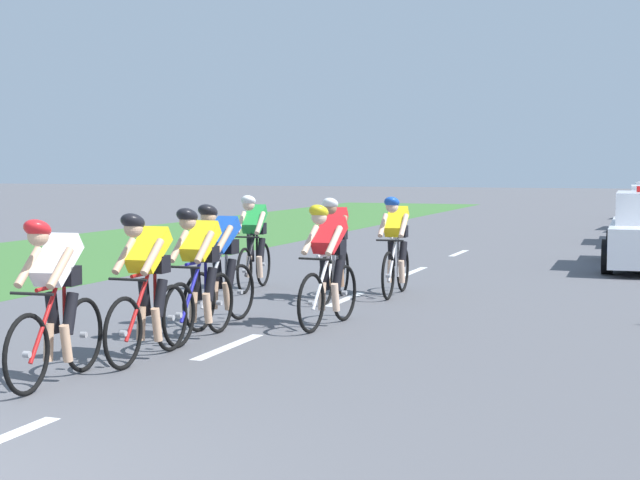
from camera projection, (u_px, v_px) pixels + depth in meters
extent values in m
cube|color=#3D7033|center=(72.00, 254.00, 21.74)|extent=(7.00, 60.00, 0.01)
cube|color=white|center=(229.00, 347.00, 10.65)|extent=(0.14, 1.60, 0.01)
cube|color=white|center=(345.00, 299.00, 14.39)|extent=(0.14, 1.60, 0.01)
cube|color=white|center=(414.00, 271.00, 18.13)|extent=(0.14, 1.60, 0.01)
cube|color=white|center=(459.00, 253.00, 21.87)|extent=(0.14, 1.60, 0.01)
torus|color=black|center=(27.00, 354.00, 8.38)|extent=(0.11, 0.72, 0.72)
cylinder|color=#99999E|center=(27.00, 354.00, 8.38)|extent=(0.07, 0.07, 0.06)
torus|color=black|center=(84.00, 335.00, 9.35)|extent=(0.11, 0.72, 0.72)
cylinder|color=#99999E|center=(84.00, 335.00, 9.35)|extent=(0.07, 0.07, 0.06)
cylinder|color=#B21919|center=(53.00, 287.00, 8.77)|extent=(0.09, 0.55, 0.04)
cylinder|color=#B21919|center=(43.00, 325.00, 8.63)|extent=(0.08, 0.48, 0.63)
cylinder|color=#B21919|center=(65.00, 316.00, 8.99)|extent=(0.04, 0.04, 0.65)
cylinder|color=black|center=(32.00, 294.00, 8.44)|extent=(0.42, 0.07, 0.03)
cube|color=black|center=(64.00, 280.00, 8.96)|extent=(0.12, 0.23, 0.05)
cube|color=white|center=(56.00, 260.00, 8.83)|extent=(0.33, 0.56, 0.47)
cube|color=black|center=(63.00, 276.00, 8.95)|extent=(0.30, 0.23, 0.18)
cylinder|color=black|center=(70.00, 313.00, 8.91)|extent=(0.13, 0.23, 0.40)
cylinder|color=tan|center=(66.00, 343.00, 8.85)|extent=(0.10, 0.16, 0.36)
cylinder|color=black|center=(53.00, 313.00, 8.95)|extent=(0.13, 0.18, 0.40)
cylinder|color=tan|center=(49.00, 342.00, 8.90)|extent=(0.10, 0.13, 0.36)
cylinder|color=tan|center=(60.00, 268.00, 8.58)|extent=(0.11, 0.41, 0.35)
cylinder|color=tan|center=(28.00, 267.00, 8.67)|extent=(0.11, 0.41, 0.35)
sphere|color=tan|center=(38.00, 236.00, 8.52)|extent=(0.19, 0.19, 0.19)
ellipsoid|color=red|center=(37.00, 229.00, 8.51)|extent=(0.26, 0.33, 0.24)
torus|color=black|center=(123.00, 333.00, 9.43)|extent=(0.06, 0.72, 0.72)
cylinder|color=#99999E|center=(123.00, 333.00, 9.43)|extent=(0.06, 0.06, 0.06)
torus|color=black|center=(171.00, 318.00, 10.38)|extent=(0.06, 0.72, 0.72)
cylinder|color=#99999E|center=(171.00, 318.00, 10.38)|extent=(0.06, 0.06, 0.06)
cylinder|color=#B21919|center=(145.00, 274.00, 9.82)|extent=(0.05, 0.55, 0.04)
cylinder|color=#B21919|center=(137.00, 308.00, 9.68)|extent=(0.05, 0.48, 0.63)
cylinder|color=#B21919|center=(155.00, 301.00, 10.03)|extent=(0.04, 0.04, 0.65)
cylinder|color=black|center=(128.00, 279.00, 9.49)|extent=(0.42, 0.04, 0.03)
cube|color=black|center=(155.00, 268.00, 10.00)|extent=(0.11, 0.22, 0.05)
cube|color=yellow|center=(149.00, 250.00, 9.87)|extent=(0.29, 0.55, 0.46)
cube|color=black|center=(154.00, 264.00, 9.99)|extent=(0.28, 0.21, 0.18)
cylinder|color=black|center=(160.00, 298.00, 9.94)|extent=(0.12, 0.23, 0.40)
cylinder|color=tan|center=(157.00, 325.00, 9.89)|extent=(0.09, 0.16, 0.36)
cylinder|color=black|center=(145.00, 297.00, 10.00)|extent=(0.11, 0.17, 0.40)
cylinder|color=tan|center=(141.00, 324.00, 9.94)|extent=(0.09, 0.12, 0.36)
cylinder|color=tan|center=(152.00, 257.00, 9.62)|extent=(0.09, 0.40, 0.35)
cylinder|color=tan|center=(124.00, 256.00, 9.72)|extent=(0.09, 0.40, 0.35)
sphere|color=tan|center=(133.00, 228.00, 9.57)|extent=(0.19, 0.19, 0.19)
ellipsoid|color=black|center=(133.00, 222.00, 9.55)|extent=(0.24, 0.32, 0.24)
torus|color=black|center=(179.00, 315.00, 10.57)|extent=(0.04, 0.72, 0.72)
cylinder|color=#99999E|center=(179.00, 315.00, 10.57)|extent=(0.06, 0.06, 0.06)
torus|color=black|center=(219.00, 303.00, 11.51)|extent=(0.04, 0.72, 0.72)
cylinder|color=#99999E|center=(219.00, 303.00, 11.51)|extent=(0.06, 0.06, 0.06)
cylinder|color=#1E1E99|center=(197.00, 262.00, 10.95)|extent=(0.04, 0.55, 0.04)
cylinder|color=#1E1E99|center=(190.00, 293.00, 10.82)|extent=(0.04, 0.48, 0.63)
cylinder|color=#1E1E99|center=(206.00, 287.00, 11.16)|extent=(0.04, 0.04, 0.65)
cylinder|color=black|center=(183.00, 267.00, 10.63)|extent=(0.42, 0.03, 0.03)
cube|color=black|center=(205.00, 257.00, 11.14)|extent=(0.10, 0.22, 0.05)
cube|color=yellow|center=(200.00, 241.00, 11.00)|extent=(0.28, 0.55, 0.45)
cube|color=black|center=(205.00, 254.00, 11.13)|extent=(0.28, 0.20, 0.18)
cylinder|color=black|center=(210.00, 284.00, 11.07)|extent=(0.11, 0.22, 0.40)
cylinder|color=tan|center=(207.00, 308.00, 11.02)|extent=(0.09, 0.15, 0.36)
cylinder|color=black|center=(196.00, 284.00, 11.14)|extent=(0.11, 0.17, 0.40)
cylinder|color=tan|center=(193.00, 307.00, 11.08)|extent=(0.09, 0.12, 0.36)
cylinder|color=tan|center=(204.00, 247.00, 10.75)|extent=(0.08, 0.40, 0.35)
cylinder|color=tan|center=(179.00, 246.00, 10.86)|extent=(0.08, 0.40, 0.35)
sphere|color=tan|center=(188.00, 221.00, 10.71)|extent=(0.19, 0.19, 0.19)
ellipsoid|color=black|center=(187.00, 215.00, 10.69)|extent=(0.23, 0.31, 0.24)
torus|color=black|center=(199.00, 302.00, 11.60)|extent=(0.10, 0.73, 0.72)
cylinder|color=#99999E|center=(199.00, 302.00, 11.60)|extent=(0.06, 0.06, 0.06)
torus|color=black|center=(240.00, 292.00, 12.50)|extent=(0.10, 0.73, 0.72)
cylinder|color=#99999E|center=(240.00, 292.00, 12.50)|extent=(0.06, 0.06, 0.06)
cylinder|color=silver|center=(218.00, 254.00, 11.96)|extent=(0.08, 0.55, 0.04)
cylinder|color=silver|center=(211.00, 282.00, 11.83)|extent=(0.08, 0.48, 0.63)
cylinder|color=silver|center=(226.00, 277.00, 12.17)|extent=(0.04, 0.04, 0.65)
cylinder|color=black|center=(203.00, 258.00, 11.65)|extent=(0.42, 0.06, 0.03)
cube|color=black|center=(226.00, 250.00, 12.14)|extent=(0.12, 0.23, 0.05)
cube|color=blue|center=(221.00, 234.00, 12.01)|extent=(0.32, 0.57, 0.45)
cube|color=black|center=(226.00, 246.00, 12.13)|extent=(0.29, 0.22, 0.18)
cylinder|color=black|center=(230.00, 274.00, 12.07)|extent=(0.13, 0.23, 0.40)
cylinder|color=tan|center=(227.00, 296.00, 12.02)|extent=(0.10, 0.16, 0.36)
cylinder|color=black|center=(218.00, 274.00, 12.15)|extent=(0.12, 0.18, 0.40)
cylinder|color=tan|center=(215.00, 295.00, 12.10)|extent=(0.10, 0.13, 0.36)
cylinder|color=tan|center=(223.00, 240.00, 11.76)|extent=(0.11, 0.41, 0.35)
cylinder|color=tan|center=(201.00, 239.00, 11.89)|extent=(0.11, 0.41, 0.35)
sphere|color=tan|center=(208.00, 216.00, 11.72)|extent=(0.19, 0.19, 0.19)
ellipsoid|color=black|center=(208.00, 211.00, 11.71)|extent=(0.25, 0.33, 0.24)
torus|color=black|center=(311.00, 303.00, 11.50)|extent=(0.10, 0.73, 0.72)
cylinder|color=#99999E|center=(311.00, 303.00, 11.50)|extent=(0.06, 0.06, 0.06)
torus|color=black|center=(344.00, 293.00, 12.40)|extent=(0.10, 0.73, 0.72)
cylinder|color=#99999E|center=(344.00, 293.00, 12.40)|extent=(0.06, 0.06, 0.06)
cylinder|color=white|center=(327.00, 255.00, 11.86)|extent=(0.08, 0.55, 0.04)
cylinder|color=white|center=(321.00, 283.00, 11.73)|extent=(0.08, 0.48, 0.63)
cylinder|color=white|center=(333.00, 278.00, 12.07)|extent=(0.04, 0.04, 0.65)
cylinder|color=black|center=(315.00, 259.00, 11.55)|extent=(0.42, 0.06, 0.03)
cube|color=black|center=(333.00, 250.00, 12.04)|extent=(0.12, 0.23, 0.05)
cube|color=red|center=(329.00, 235.00, 11.91)|extent=(0.32, 0.57, 0.45)
cube|color=black|center=(333.00, 247.00, 12.03)|extent=(0.29, 0.22, 0.18)
cylinder|color=black|center=(338.00, 275.00, 11.97)|extent=(0.13, 0.23, 0.40)
cylinder|color=beige|center=(335.00, 297.00, 11.92)|extent=(0.10, 0.16, 0.36)
cylinder|color=black|center=(325.00, 275.00, 12.05)|extent=(0.12, 0.18, 0.40)
cylinder|color=beige|center=(322.00, 296.00, 12.00)|extent=(0.10, 0.13, 0.36)
cylinder|color=beige|center=(334.00, 241.00, 11.66)|extent=(0.11, 0.41, 0.35)
cylinder|color=beige|center=(310.00, 240.00, 11.79)|extent=(0.11, 0.41, 0.35)
sphere|color=beige|center=(319.00, 217.00, 11.62)|extent=(0.19, 0.19, 0.19)
ellipsoid|color=yellow|center=(319.00, 211.00, 11.61)|extent=(0.25, 0.33, 0.24)
torus|color=black|center=(326.00, 279.00, 13.85)|extent=(0.11, 0.72, 0.72)
cylinder|color=#99999E|center=(326.00, 279.00, 13.85)|extent=(0.07, 0.07, 0.06)
torus|color=black|center=(343.00, 272.00, 14.81)|extent=(0.11, 0.72, 0.72)
cylinder|color=#99999E|center=(343.00, 272.00, 14.81)|extent=(0.07, 0.07, 0.06)
cylinder|color=white|center=(334.00, 240.00, 14.24)|extent=(0.09, 0.55, 0.04)
cylinder|color=white|center=(331.00, 263.00, 14.10)|extent=(0.09, 0.48, 0.63)
cylinder|color=white|center=(337.00, 259.00, 14.46)|extent=(0.04, 0.04, 0.65)
cylinder|color=black|center=(328.00, 243.00, 13.90)|extent=(0.42, 0.07, 0.03)
cube|color=black|center=(337.00, 236.00, 14.43)|extent=(0.12, 0.23, 0.05)
cube|color=red|center=(335.00, 223.00, 14.29)|extent=(0.33, 0.56, 0.47)
cube|color=black|center=(337.00, 233.00, 14.42)|extent=(0.30, 0.23, 0.18)
cylinder|color=black|center=(342.00, 257.00, 14.37)|extent=(0.13, 0.23, 0.40)
cylinder|color=#9E7051|center=(341.00, 275.00, 14.32)|extent=(0.10, 0.16, 0.36)
cylinder|color=black|center=(330.00, 257.00, 14.42)|extent=(0.13, 0.18, 0.40)
cylinder|color=#9E7051|center=(329.00, 275.00, 14.36)|extent=(0.10, 0.13, 0.36)
cylinder|color=#9E7051|center=(342.00, 228.00, 14.05)|extent=(0.11, 0.41, 0.35)
cylinder|color=#9E7051|center=(321.00, 227.00, 14.13)|extent=(0.11, 0.41, 0.35)
sphere|color=#9E7051|center=(330.00, 208.00, 13.99)|extent=(0.19, 0.19, 0.19)
ellipsoid|color=white|center=(330.00, 204.00, 13.97)|extent=(0.26, 0.33, 0.24)
torus|color=black|center=(245.00, 271.00, 14.98)|extent=(0.13, 0.72, 0.72)
cylinder|color=#99999E|center=(245.00, 271.00, 14.98)|extent=(0.07, 0.07, 0.06)
torus|color=black|center=(263.00, 264.00, 15.95)|extent=(0.13, 0.72, 0.72)
cylinder|color=#99999E|center=(263.00, 264.00, 15.95)|extent=(0.07, 0.07, 0.06)
cylinder|color=black|center=(253.00, 234.00, 15.37)|extent=(0.10, 0.55, 0.04)
cylinder|color=black|center=(250.00, 255.00, 15.23)|extent=(0.10, 0.48, 0.63)
cylinder|color=black|center=(257.00, 252.00, 15.59)|extent=(0.04, 0.04, 0.65)
cylinder|color=black|center=(246.00, 237.00, 15.04)|extent=(0.42, 0.08, 0.03)
cube|color=black|center=(257.00, 231.00, 15.56)|extent=(0.13, 0.23, 0.05)
cube|color=green|center=(254.00, 219.00, 15.43)|extent=(0.34, 0.58, 0.45)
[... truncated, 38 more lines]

